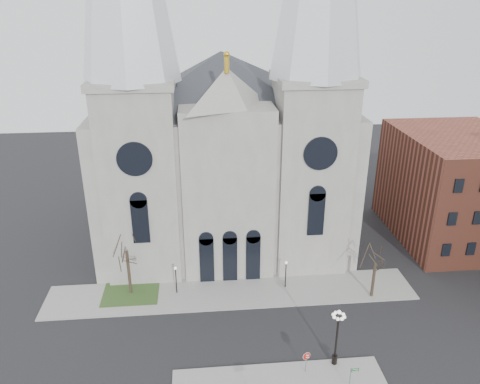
{
  "coord_description": "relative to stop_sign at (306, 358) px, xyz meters",
  "views": [
    {
      "loc": [
        -3.09,
        -31.73,
        30.18
      ],
      "look_at": [
        0.61,
        8.0,
        13.3
      ],
      "focal_mm": 35.0,
      "sensor_mm": 36.0,
      "label": 1
    }
  ],
  "objects": [
    {
      "name": "ground",
      "position": [
        -5.43,
        1.25,
        -1.67
      ],
      "size": [
        160.0,
        160.0,
        0.0
      ],
      "primitive_type": "plane",
      "color": "black",
      "rests_on": "ground"
    },
    {
      "name": "sidewalk_far",
      "position": [
        -5.43,
        12.25,
        -1.6
      ],
      "size": [
        40.0,
        6.0,
        0.14
      ],
      "primitive_type": "cube",
      "color": "gray",
      "rests_on": "ground"
    },
    {
      "name": "grass_patch",
      "position": [
        -16.43,
        13.25,
        -1.58
      ],
      "size": [
        6.0,
        5.0,
        0.18
      ],
      "primitive_type": "cube",
      "color": "#2C4B20",
      "rests_on": "ground"
    },
    {
      "name": "cathedral",
      "position": [
        -5.43,
        24.11,
        16.8
      ],
      "size": [
        33.0,
        26.66,
        54.0
      ],
      "color": "gray",
      "rests_on": "ground"
    },
    {
      "name": "bg_building_brick",
      "position": [
        24.57,
        23.25,
        5.33
      ],
      "size": [
        14.0,
        18.0,
        14.0
      ],
      "primitive_type": "cube",
      "color": "brown",
      "rests_on": "ground"
    },
    {
      "name": "tree_left",
      "position": [
        -16.43,
        13.25,
        3.91
      ],
      "size": [
        3.2,
        3.2,
        7.5
      ],
      "color": "black",
      "rests_on": "ground"
    },
    {
      "name": "tree_right",
      "position": [
        9.57,
        10.25,
        2.79
      ],
      "size": [
        3.2,
        3.2,
        6.0
      ],
      "color": "black",
      "rests_on": "ground"
    },
    {
      "name": "ped_lamp_left",
      "position": [
        -11.43,
        12.75,
        0.66
      ],
      "size": [
        0.32,
        0.32,
        3.26
      ],
      "color": "black",
      "rests_on": "sidewalk_far"
    },
    {
      "name": "ped_lamp_right",
      "position": [
        0.57,
        12.75,
        0.66
      ],
      "size": [
        0.32,
        0.32,
        3.26
      ],
      "color": "black",
      "rests_on": "sidewalk_far"
    },
    {
      "name": "stop_sign",
      "position": [
        0.0,
        0.0,
        0.0
      ],
      "size": [
        0.76,
        0.1,
        2.12
      ],
      "rotation": [
        0.0,
        0.0,
        -0.09
      ],
      "color": "slate",
      "rests_on": "sidewalk_near"
    },
    {
      "name": "globe_lamp",
      "position": [
        2.75,
        0.75,
        2.03
      ],
      "size": [
        1.55,
        1.55,
        5.68
      ],
      "rotation": [
        0.0,
        0.0,
        0.32
      ],
      "color": "black",
      "rests_on": "sidewalk_near"
    },
    {
      "name": "street_name_sign",
      "position": [
        3.25,
        -2.18,
        -0.24
      ],
      "size": [
        0.7,
        0.1,
        2.19
      ],
      "rotation": [
        0.0,
        0.0,
        0.06
      ],
      "color": "slate",
      "rests_on": "sidewalk_near"
    }
  ]
}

